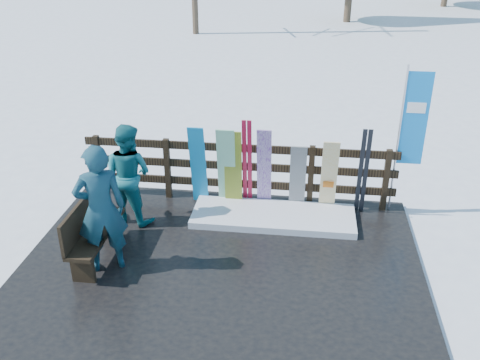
# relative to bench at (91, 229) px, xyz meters

# --- Properties ---
(ground) EXTENTS (700.00, 700.00, 0.00)m
(ground) POSITION_rel_bench_xyz_m (1.95, -0.11, -0.60)
(ground) COLOR white
(ground) RESTS_ON ground
(deck) EXTENTS (6.00, 5.00, 0.08)m
(deck) POSITION_rel_bench_xyz_m (1.95, -0.11, -0.56)
(deck) COLOR black
(deck) RESTS_ON ground
(fence) EXTENTS (5.60, 0.10, 1.15)m
(fence) POSITION_rel_bench_xyz_m (1.95, 2.09, 0.14)
(fence) COLOR black
(fence) RESTS_ON deck
(snow_patch) EXTENTS (2.79, 1.00, 0.12)m
(snow_patch) POSITION_rel_bench_xyz_m (2.64, 1.49, -0.46)
(snow_patch) COLOR white
(snow_patch) RESTS_ON deck
(bench) EXTENTS (0.41, 1.50, 0.97)m
(bench) POSITION_rel_bench_xyz_m (0.00, 0.00, 0.00)
(bench) COLOR black
(bench) RESTS_ON deck
(snowboard_0) EXTENTS (0.28, 0.33, 1.54)m
(snowboard_0) POSITION_rel_bench_xyz_m (1.27, 1.87, 0.25)
(snowboard_0) COLOR #1289C7
(snowboard_0) RESTS_ON deck
(snowboard_1) EXTENTS (0.32, 0.29, 1.51)m
(snowboard_1) POSITION_rel_bench_xyz_m (1.77, 1.87, 0.24)
(snowboard_1) COLOR white
(snowboard_1) RESTS_ON deck
(snowboard_2) EXTENTS (0.31, 0.18, 1.47)m
(snowboard_2) POSITION_rel_bench_xyz_m (1.89, 1.87, 0.22)
(snowboard_2) COLOR #E2F62E
(snowboard_2) RESTS_ON deck
(snowboard_3) EXTENTS (0.25, 0.37, 1.56)m
(snowboard_3) POSITION_rel_bench_xyz_m (2.43, 1.87, 0.26)
(snowboard_3) COLOR silver
(snowboard_3) RESTS_ON deck
(snowboard_4) EXTENTS (0.28, 0.33, 1.29)m
(snowboard_4) POSITION_rel_bench_xyz_m (3.02, 1.87, 0.13)
(snowboard_4) COLOR black
(snowboard_4) RESTS_ON deck
(snowboard_5) EXTENTS (0.28, 0.29, 1.38)m
(snowboard_5) POSITION_rel_bench_xyz_m (3.55, 1.87, 0.18)
(snowboard_5) COLOR white
(snowboard_5) RESTS_ON deck
(ski_pair_a) EXTENTS (0.16, 0.29, 1.67)m
(ski_pair_a) POSITION_rel_bench_xyz_m (2.13, 1.94, 0.32)
(ski_pair_a) COLOR #AB1531
(ski_pair_a) RESTS_ON deck
(ski_pair_b) EXTENTS (0.17, 0.17, 1.59)m
(ski_pair_b) POSITION_rel_bench_xyz_m (4.12, 1.94, 0.28)
(ski_pair_b) COLOR black
(ski_pair_b) RESTS_ON deck
(rental_flag) EXTENTS (0.45, 0.04, 2.60)m
(rental_flag) POSITION_rel_bench_xyz_m (4.83, 2.14, 1.09)
(rental_flag) COLOR silver
(rental_flag) RESTS_ON deck
(person_front) EXTENTS (0.85, 0.74, 1.96)m
(person_front) POSITION_rel_bench_xyz_m (0.28, -0.21, 0.47)
(person_front) COLOR #1B555B
(person_front) RESTS_ON deck
(person_back) EXTENTS (1.01, 0.89, 1.73)m
(person_back) POSITION_rel_bench_xyz_m (0.22, 1.21, 0.35)
(person_back) COLOR #17646D
(person_back) RESTS_ON deck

